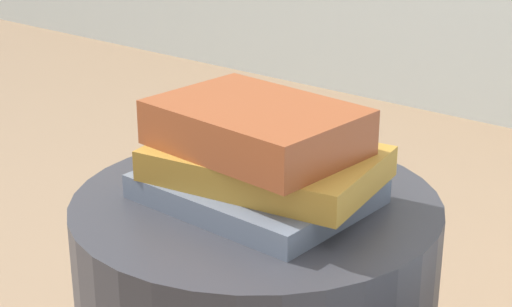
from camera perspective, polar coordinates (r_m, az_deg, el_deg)
book_slate at (r=1.06m, az=0.10°, el=-2.37°), size 0.28×0.22×0.03m
book_ochre at (r=1.04m, az=0.69°, el=-0.68°), size 0.30×0.22×0.04m
book_rust at (r=1.02m, az=-0.20°, el=1.79°), size 0.26×0.19×0.06m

